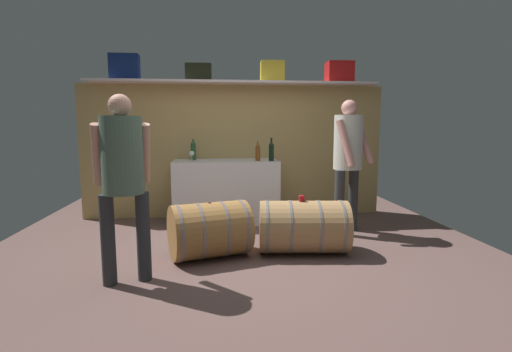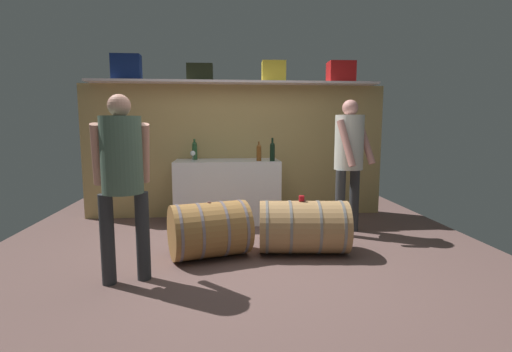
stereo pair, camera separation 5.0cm
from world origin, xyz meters
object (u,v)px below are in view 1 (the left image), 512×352
object	(u,v)px
wine_bottle_dark	(271,151)
visitor_tasting	(348,152)
winemaker_pouring	(123,169)
wine_bottle_amber	(258,152)
toolcase_navy	(125,67)
work_cabinet	(226,191)
tasting_cup	(302,198)
wine_barrel_near	(303,227)
toolcase_red	(339,72)
wine_glass	(192,154)
toolcase_black	(199,72)
wine_barrel_far	(210,230)
toolcase_yellow	(272,72)
wine_bottle_green	(193,150)

from	to	relation	value
wine_bottle_dark	visitor_tasting	distance (m)	1.04
winemaker_pouring	visitor_tasting	xyz separation A→B (m)	(2.44, 1.31, 0.03)
wine_bottle_amber	visitor_tasting	world-z (taller)	visitor_tasting
toolcase_navy	work_cabinet	size ratio (longest dim) A/B	0.27
wine_bottle_dark	tasting_cup	distance (m)	1.32
wine_bottle_dark	wine_barrel_near	world-z (taller)	wine_bottle_dark
wine_bottle_amber	toolcase_red	bearing A→B (deg)	16.72
toolcase_red	wine_glass	distance (m)	2.47
toolcase_black	winemaker_pouring	xyz separation A→B (m)	(-0.56, -2.27, -1.11)
wine_bottle_amber	wine_barrel_far	xyz separation A→B (m)	(-0.65, -1.32, -0.71)
toolcase_yellow	toolcase_navy	bearing A→B (deg)	-177.07
toolcase_yellow	visitor_tasting	size ratio (longest dim) A/B	0.20
toolcase_black	wine_bottle_green	bearing A→B (deg)	-129.69
toolcase_navy	toolcase_red	bearing A→B (deg)	0.14
toolcase_yellow	wine_glass	bearing A→B (deg)	-160.46
toolcase_black	toolcase_navy	bearing A→B (deg)	-179.03
wine_barrel_near	visitor_tasting	size ratio (longest dim) A/B	0.59
toolcase_red	wine_barrel_far	xyz separation A→B (m)	(-1.89, -1.70, -1.85)
work_cabinet	wine_barrel_near	world-z (taller)	work_cabinet
toolcase_black	wine_bottle_green	size ratio (longest dim) A/B	1.23
wine_bottle_dark	visitor_tasting	bearing A→B (deg)	-30.38
wine_bottle_amber	wine_bottle_dark	bearing A→B (deg)	-14.88
toolcase_navy	toolcase_yellow	size ratio (longest dim) A/B	1.18
work_cabinet	wine_glass	bearing A→B (deg)	-165.85
wine_barrel_far	visitor_tasting	xyz separation A→B (m)	(1.73, 0.75, 0.74)
toolcase_red	wine_bottle_amber	distance (m)	1.73
wine_glass	winemaker_pouring	distance (m)	1.97
work_cabinet	tasting_cup	bearing A→B (deg)	-61.84
wine_glass	wine_barrel_near	distance (m)	1.95
toolcase_black	wine_barrel_far	world-z (taller)	toolcase_black
wine_bottle_dark	wine_bottle_green	bearing A→B (deg)	163.58
wine_bottle_amber	wine_barrel_far	bearing A→B (deg)	-116.04
wine_barrel_far	tasting_cup	bearing A→B (deg)	-14.36
wine_bottle_amber	visitor_tasting	xyz separation A→B (m)	(1.08, -0.58, 0.03)
work_cabinet	wine_barrel_near	size ratio (longest dim) A/B	1.47
wine_bottle_dark	visitor_tasting	world-z (taller)	visitor_tasting
wine_bottle_amber	wine_glass	distance (m)	0.91
toolcase_red	wine_barrel_far	bearing A→B (deg)	-136.20
toolcase_black	toolcase_yellow	size ratio (longest dim) A/B	1.09
toolcase_navy	winemaker_pouring	world-z (taller)	toolcase_navy
toolcase_black	work_cabinet	world-z (taller)	toolcase_black
toolcase_red	wine_glass	bearing A→B (deg)	-169.02
wine_barrel_near	toolcase_yellow	bearing A→B (deg)	99.29
wine_barrel_near	wine_glass	bearing A→B (deg)	139.35
wine_bottle_green	toolcase_black	bearing A→B (deg)	49.34
toolcase_navy	wine_glass	size ratio (longest dim) A/B	2.74
winemaker_pouring	visitor_tasting	distance (m)	2.78
toolcase_red	work_cabinet	world-z (taller)	toolcase_red
toolcase_red	tasting_cup	distance (m)	2.45
wine_bottle_amber	wine_barrel_far	world-z (taller)	wine_bottle_amber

